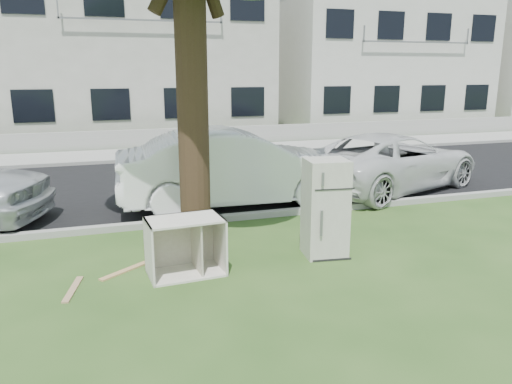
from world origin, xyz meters
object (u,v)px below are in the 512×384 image
object	(u,v)px
car_right	(391,161)
car_center	(236,168)
fridge	(325,208)
cabinet	(185,246)

from	to	relation	value
car_right	car_center	bearing A→B (deg)	74.85
fridge	car_center	xyz separation A→B (m)	(-0.52, 3.32, 0.06)
cabinet	car_right	xyz separation A→B (m)	(5.80, 3.78, 0.28)
cabinet	car_center	xyz separation A→B (m)	(1.72, 3.41, 0.42)
fridge	car_center	distance (m)	3.36
car_center	car_right	distance (m)	4.09
car_right	cabinet	bearing A→B (deg)	102.78
fridge	car_right	size ratio (longest dim) A/B	0.31
fridge	car_center	size ratio (longest dim) A/B	0.31
fridge	car_center	bearing A→B (deg)	106.14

